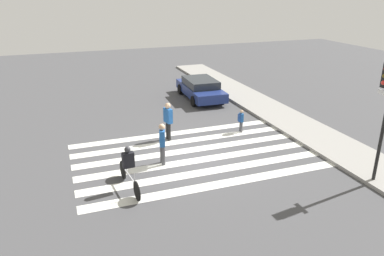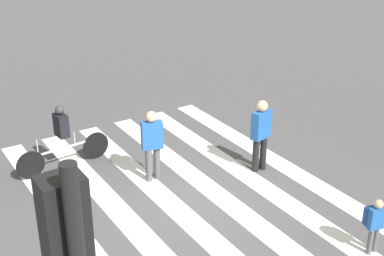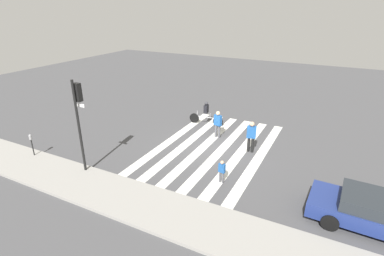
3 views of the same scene
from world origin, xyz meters
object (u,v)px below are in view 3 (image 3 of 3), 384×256
Objects in this scene: pedestrian_child_with_backpack at (251,135)px; traffic_light at (78,109)px; parking_meter at (31,140)px; cyclist_near_curb at (206,113)px; car_parked_far_curb at (379,213)px; pedestrian_adult_blue_shirt at (218,123)px; pedestrian_adult_tall_backpack at (222,170)px.

traffic_light is at bearing 28.07° from pedestrian_child_with_backpack.
pedestrian_child_with_backpack reaches higher than parking_meter.
traffic_light is at bearing 66.95° from cyclist_near_curb.
pedestrian_child_with_backpack is 7.15m from car_parked_far_curb.
cyclist_near_curb is 0.50× the size of car_parked_far_curb.
traffic_light is 2.58× the size of pedestrian_child_with_backpack.
parking_meter reaches higher than car_parked_far_curb.
pedestrian_adult_tall_backpack is (-2.13, 4.60, -0.31)m from pedestrian_adult_blue_shirt.
parking_meter is 0.79× the size of pedestrian_adult_blue_shirt.
car_parked_far_curb is (-9.89, 6.55, -0.19)m from cyclist_near_curb.
traffic_light is 7.12m from pedestrian_adult_tall_backpack.
cyclist_near_curb is (3.67, -6.25, 0.20)m from pedestrian_adult_tall_backpack.
pedestrian_child_with_backpack is at bearing 140.76° from cyclist_near_curb.
parking_meter is 10.43m from pedestrian_adult_blue_shirt.
pedestrian_adult_tall_backpack is at bearing -166.67° from parking_meter.
parking_meter is 10.20m from pedestrian_adult_tall_backpack.
pedestrian_child_with_backpack reaches higher than car_parked_far_curb.
car_parked_far_curb is (-16.14, -2.06, -0.34)m from parking_meter.
traffic_light reaches higher than car_parked_far_curb.
car_parked_far_curb is (-6.22, 0.29, 0.01)m from pedestrian_adult_tall_backpack.
pedestrian_adult_tall_backpack is 0.24× the size of car_parked_far_curb.
pedestrian_adult_blue_shirt is (-7.79, -6.94, -0.05)m from parking_meter.
traffic_light is at bearing 10.51° from car_parked_far_curb.
pedestrian_adult_blue_shirt reaches higher than car_parked_far_curb.
pedestrian_adult_tall_backpack is 7.25m from cyclist_near_curb.
pedestrian_child_with_backpack is at bearing 174.52° from pedestrian_adult_blue_shirt.
parking_meter is at bearing 48.41° from cyclist_near_curb.
car_parked_far_curb is at bearing 133.45° from pedestrian_child_with_backpack.
pedestrian_adult_tall_backpack is (-6.29, -2.10, -2.58)m from traffic_light.
traffic_light is at bearing 74.42° from pedestrian_adult_blue_shirt.
pedestrian_adult_tall_backpack is at bearing -0.40° from car_parked_far_curb.
pedestrian_child_with_backpack is at bearing -149.53° from parking_meter.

